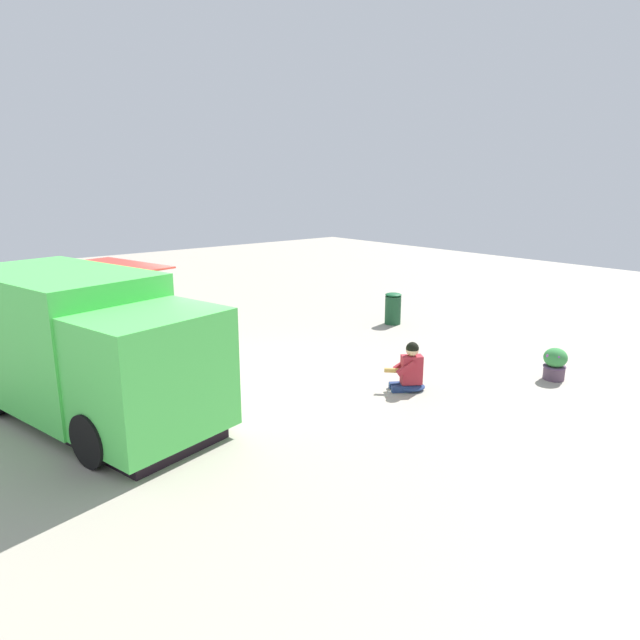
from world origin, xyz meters
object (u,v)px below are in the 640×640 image
Objects in this scene: person_customer at (410,371)px; planter_flowering_near at (555,363)px; plaza_bench at (156,319)px; food_truck at (84,349)px; trash_bin at (393,308)px.

planter_flowering_near is (2.56, -1.41, -0.05)m from person_customer.
plaza_bench is (-4.48, 8.03, 0.06)m from planter_flowering_near.
food_truck is 8.29m from trash_bin.
planter_flowering_near is 0.43× the size of plaza_bench.
planter_flowering_near is at bearing -99.16° from trash_bin.
trash_bin is (3.36, 3.52, 0.05)m from person_customer.
trash_bin reaches higher than plaza_bench.
food_truck is 5.71× the size of person_customer.
food_truck is at bearing -126.24° from plaza_bench.
food_truck is 8.35× the size of planter_flowering_near.
food_truck is 3.62× the size of plaza_bench.
food_truck is 5.56m from person_customer.
person_customer is at bearing -133.63° from trash_bin.
planter_flowering_near is 5.00m from trash_bin.
person_customer is (4.85, -2.61, -0.75)m from food_truck.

